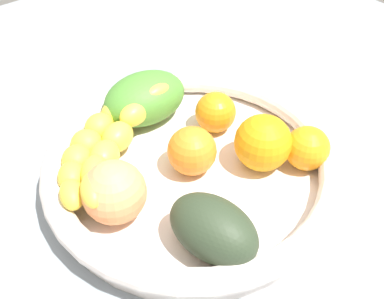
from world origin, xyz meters
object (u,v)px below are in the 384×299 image
at_px(banana_draped_left, 93,143).
at_px(fruit_bowl, 192,165).
at_px(avocado_dark, 213,229).
at_px(orange_mid_right, 216,112).
at_px(orange_front, 193,150).
at_px(orange_rear, 263,143).
at_px(mango_green, 145,98).
at_px(orange_mid_left, 307,148).
at_px(peach_blush, 113,191).
at_px(banana_draped_right, 116,142).

bearing_deg(banana_draped_left, fruit_bowl, 41.15).
bearing_deg(banana_draped_left, avocado_dark, 6.65).
bearing_deg(orange_mid_right, banana_draped_left, -109.07).
distance_m(orange_front, avocado_dark, 0.11).
xyz_separation_m(orange_rear, mango_green, (-0.16, -0.05, -0.00)).
height_order(orange_mid_left, orange_rear, orange_rear).
relative_size(orange_mid_right, peach_blush, 0.77).
relative_size(orange_front, avocado_dark, 0.60).
bearing_deg(banana_draped_right, orange_front, 44.65).
xyz_separation_m(fruit_bowl, peach_blush, (-0.00, -0.10, 0.03)).
xyz_separation_m(orange_mid_right, orange_rear, (0.08, -0.00, 0.01)).
xyz_separation_m(orange_mid_right, peach_blush, (0.03, -0.17, 0.01)).
xyz_separation_m(orange_mid_left, peach_blush, (-0.08, -0.21, 0.01)).
xyz_separation_m(banana_draped_left, mango_green, (-0.02, 0.09, 0.01)).
bearing_deg(mango_green, avocado_dark, -18.88).
bearing_deg(avocado_dark, banana_draped_left, -173.35).
distance_m(avocado_dark, mango_green, 0.22).
xyz_separation_m(orange_front, mango_green, (-0.11, 0.01, 0.00)).
bearing_deg(fruit_bowl, avocado_dark, -29.93).
bearing_deg(mango_green, banana_draped_right, -56.64).
bearing_deg(fruit_bowl, orange_rear, 55.67).
height_order(orange_mid_right, avocado_dark, avocado_dark).
bearing_deg(banana_draped_left, orange_mid_left, 47.28).
distance_m(fruit_bowl, banana_draped_left, 0.12).
bearing_deg(mango_green, fruit_bowl, -8.15).
relative_size(fruit_bowl, peach_blush, 5.11).
bearing_deg(orange_mid_right, orange_front, -62.24).
height_order(avocado_dark, mango_green, mango_green).
height_order(fruit_bowl, mango_green, mango_green).
bearing_deg(banana_draped_right, orange_rear, 49.29).
height_order(banana_draped_right, peach_blush, peach_blush).
relative_size(banana_draped_left, avocado_dark, 1.88).
bearing_deg(fruit_bowl, orange_front, 116.24).
bearing_deg(banana_draped_right, peach_blush, -35.70).
height_order(banana_draped_left, orange_mid_left, orange_mid_left).
xyz_separation_m(banana_draped_right, mango_green, (-0.05, 0.07, -0.00)).
bearing_deg(orange_front, peach_blush, -90.60).
height_order(fruit_bowl, orange_mid_right, orange_mid_right).
bearing_deg(banana_draped_right, orange_mid_left, 48.97).
bearing_deg(orange_rear, fruit_bowl, -124.33).
xyz_separation_m(banana_draped_right, orange_rear, (0.11, 0.12, 0.00)).
height_order(orange_mid_left, mango_green, mango_green).
height_order(fruit_bowl, orange_front, orange_front).
bearing_deg(fruit_bowl, banana_draped_left, -138.85).
height_order(banana_draped_right, avocado_dark, banana_draped_right).
xyz_separation_m(peach_blush, mango_green, (-0.11, 0.12, -0.00)).
bearing_deg(mango_green, orange_mid_left, 24.76).
relative_size(orange_front, peach_blush, 0.85).
bearing_deg(peach_blush, mango_green, 132.84).
distance_m(banana_draped_left, orange_front, 0.12).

